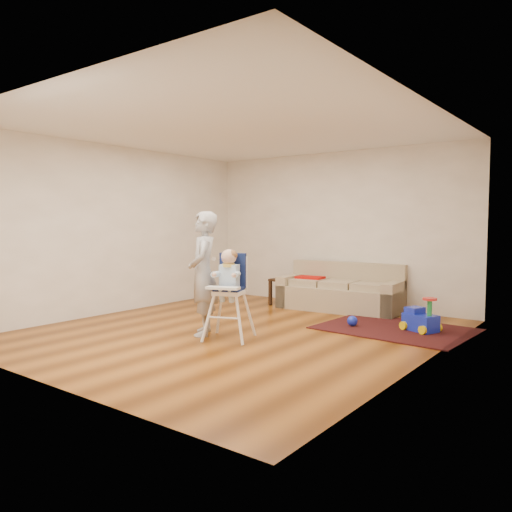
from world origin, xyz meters
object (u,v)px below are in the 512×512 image
Objects in this scene: side_table at (286,292)px; high_chair at (229,296)px; sofa at (340,287)px; ride_on_toy at (421,313)px; toy_ball at (352,321)px; adult at (203,274)px.

side_table is 0.41× the size of high_chair.
side_table is at bearing -178.47° from sofa.
side_table is 1.00× the size of ride_on_toy.
ride_on_toy is 0.41× the size of high_chair.
high_chair is at bearing -120.95° from toy_ball.
high_chair is at bearing -71.98° from side_table.
sofa reaches higher than side_table.
sofa is 1.02m from side_table.
sofa is 1.29× the size of adult.
ride_on_toy is at bearing 90.92° from adult.
toy_ball is at bearing 38.38° from high_chair.
side_table is at bearing 150.18° from toy_ball.
side_table is 2.75m from ride_on_toy.
ride_on_toy is 2.96m from adult.
toy_ball is 1.89m from high_chair.
side_table is 3.21× the size of toy_ball.
toy_ball is 0.13× the size of high_chair.
high_chair is at bearing -112.22° from ride_on_toy.
sofa is 4.43× the size of side_table.
high_chair reaches higher than side_table.
high_chair reaches higher than ride_on_toy.
ride_on_toy is 0.29× the size of adult.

